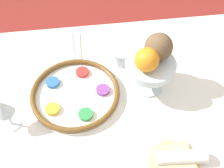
% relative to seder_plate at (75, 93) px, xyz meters
% --- Properties ---
extents(dining_table, '(1.19, 0.96, 0.76)m').
position_rel_seder_plate_xyz_m(dining_table, '(0.17, -0.08, -0.40)').
color(dining_table, white).
rests_on(dining_table, ground_plane).
extents(seder_plate, '(0.34, 0.34, 0.03)m').
position_rel_seder_plate_xyz_m(seder_plate, '(0.00, 0.00, 0.00)').
color(seder_plate, white).
rests_on(seder_plate, dining_table).
extents(wine_glass, '(0.06, 0.06, 0.14)m').
position_rel_seder_plate_xyz_m(wine_glass, '(-0.23, -0.10, 0.09)').
color(wine_glass, silver).
rests_on(wine_glass, dining_table).
extents(fruit_stand, '(0.18, 0.18, 0.13)m').
position_rel_seder_plate_xyz_m(fruit_stand, '(0.28, 0.01, 0.09)').
color(fruit_stand, silver).
rests_on(fruit_stand, dining_table).
extents(orange_fruit, '(0.08, 0.08, 0.08)m').
position_rel_seder_plate_xyz_m(orange_fruit, '(0.26, -0.01, 0.16)').
color(orange_fruit, orange).
rests_on(orange_fruit, fruit_stand).
extents(coconut, '(0.10, 0.10, 0.10)m').
position_rel_seder_plate_xyz_m(coconut, '(0.31, 0.04, 0.17)').
color(coconut, brown).
rests_on(coconut, fruit_stand).
extents(bread_plate, '(0.16, 0.16, 0.02)m').
position_rel_seder_plate_xyz_m(bread_plate, '(0.30, -0.31, -0.01)').
color(bread_plate, tan).
rests_on(bread_plate, dining_table).
extents(napkin_roll, '(0.16, 0.06, 0.04)m').
position_rel_seder_plate_xyz_m(napkin_roll, '(0.32, -0.30, 0.01)').
color(napkin_roll, white).
rests_on(napkin_roll, dining_table).
extents(cup_near, '(0.08, 0.08, 0.06)m').
position_rel_seder_plate_xyz_m(cup_near, '(0.20, 0.15, 0.01)').
color(cup_near, silver).
rests_on(cup_near, dining_table).
extents(fork_left, '(0.03, 0.18, 0.01)m').
position_rel_seder_plate_xyz_m(fork_left, '(-0.01, 0.26, -0.01)').
color(fork_left, silver).
rests_on(fork_left, dining_table).
extents(fork_right, '(0.02, 0.18, 0.01)m').
position_rel_seder_plate_xyz_m(fork_right, '(0.02, 0.26, -0.01)').
color(fork_right, silver).
rests_on(fork_right, dining_table).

